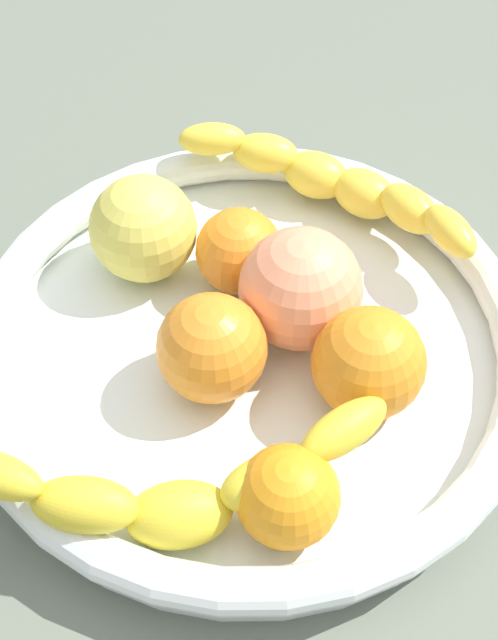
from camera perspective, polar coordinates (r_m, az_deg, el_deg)
kitchen_counter at (r=60.37cm, az=0.00°, el=-3.75°), size 120.00×120.00×3.00cm
fruit_bowl at (r=57.44cm, az=0.00°, el=-1.62°), size 35.21×35.21×4.21cm
banana_draped_left at (r=49.09cm, az=-4.53°, el=-10.33°), size 24.46×7.12×5.55cm
banana_draped_right at (r=64.11cm, az=5.35°, el=8.44°), size 18.60×14.51×4.81cm
orange_front at (r=49.04cm, az=2.41°, el=-10.82°), size 5.58×5.58×5.58cm
orange_mid_left at (r=53.80cm, az=-2.32°, el=-1.74°), size 6.56×6.56×6.56cm
orange_mid_right at (r=59.52cm, az=-0.14°, el=4.30°), size 5.66×5.66×5.66cm
orange_rear at (r=53.47cm, az=7.39°, el=-2.65°), size 6.68×6.68×6.68cm
peach_blush at (r=56.07cm, az=3.21°, el=1.94°), size 7.63×7.63×7.63cm
apple_yellow at (r=60.32cm, az=-6.54°, el=5.62°), size 7.04×7.04×7.04cm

